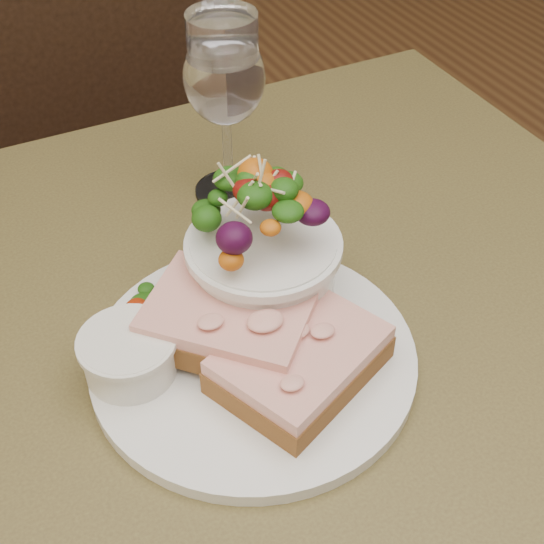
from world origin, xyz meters
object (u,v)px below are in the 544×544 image
sandwich_back (229,319)px  wine_glass (224,83)px  dinner_plate (253,357)px  salad_bowl (263,242)px  cafe_table (282,421)px  sandwich_front (300,359)px  ramekin (129,353)px  chair_far (82,258)px

sandwich_back → wine_glass: (0.09, 0.20, 0.09)m
wine_glass → dinner_plate: bearing=-109.2°
wine_glass → sandwich_back: bearing=-113.6°
wine_glass → salad_bowl: bearing=-103.8°
salad_bowl → dinner_plate: bearing=-123.4°
cafe_table → sandwich_front: size_ratio=5.34×
dinner_plate → sandwich_back: (-0.01, 0.02, 0.03)m
ramekin → salad_bowl: bearing=13.1°
cafe_table → dinner_plate: (-0.03, -0.00, 0.11)m
sandwich_front → chair_far: bearing=68.8°
ramekin → wine_glass: size_ratio=0.40×
sandwich_front → wine_glass: 0.28m
ramekin → salad_bowl: size_ratio=0.55×
sandwich_front → ramekin: 0.13m
ramekin → wine_glass: (0.17, 0.19, 0.09)m
cafe_table → sandwich_back: bearing=160.2°
chair_far → dinner_plate: (0.01, -0.73, 0.46)m
chair_far → salad_bowl: 0.86m
cafe_table → salad_bowl: (0.01, 0.05, 0.17)m
cafe_table → wine_glass: 0.31m
chair_far → wine_glass: 0.78m
sandwich_front → sandwich_back: sandwich_back is taller
dinner_plate → sandwich_back: sandwich_back is taller
dinner_plate → ramekin: bearing=165.4°
sandwich_front → salad_bowl: salad_bowl is taller
cafe_table → ramekin: ramekin is taller
chair_far → ramekin: (-0.08, -0.70, 0.49)m
dinner_plate → wine_glass: bearing=70.8°
cafe_table → salad_bowl: size_ratio=6.30×
dinner_plate → sandwich_front: sandwich_front is taller
chair_far → wine_glass: bearing=98.4°
chair_far → sandwich_back: chair_far is taller
ramekin → sandwich_front: bearing=-27.8°
chair_far → ramekin: chair_far is taller
sandwich_back → wine_glass: size_ratio=0.89×
sandwich_back → ramekin: (-0.08, 0.01, -0.01)m
sandwich_back → salad_bowl: bearing=82.1°
sandwich_front → ramekin: bearing=128.3°
cafe_table → sandwich_front: 0.14m
salad_bowl → sandwich_front: bearing=-98.3°
chair_far → wine_glass: wine_glass is taller
cafe_table → sandwich_front: (-0.01, -0.04, 0.13)m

